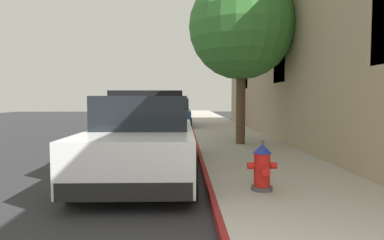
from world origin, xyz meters
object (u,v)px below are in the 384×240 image
Objects in this scene: parked_car_silver_ahead at (173,114)px; street_tree at (241,27)px; police_cruiser at (145,137)px; parked_car_dark_far at (175,108)px; fire_hydrant at (262,167)px.

street_tree is (2.32, -7.47, 2.94)m from parked_car_silver_ahead.
police_cruiser is 21.82m from parked_car_dark_far.
fire_hydrant is 0.15× the size of street_tree.
fire_hydrant is at bearing -96.27° from street_tree.
police_cruiser is 6.37× the size of fire_hydrant.
fire_hydrant is (1.94, -1.73, -0.26)m from police_cruiser.
street_tree is at bearing -82.31° from parked_car_dark_far.
police_cruiser is 5.22m from street_tree.
police_cruiser reaches higher than fire_hydrant.
fire_hydrant is (1.90, -23.55, -0.25)m from parked_car_dark_far.
police_cruiser is 1.00× the size of parked_car_silver_ahead.
police_cruiser reaches higher than parked_car_dark_far.
parked_car_dark_far is 6.37× the size of fire_hydrant.
street_tree reaches higher than fire_hydrant.
parked_car_silver_ahead is 12.84m from fire_hydrant.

